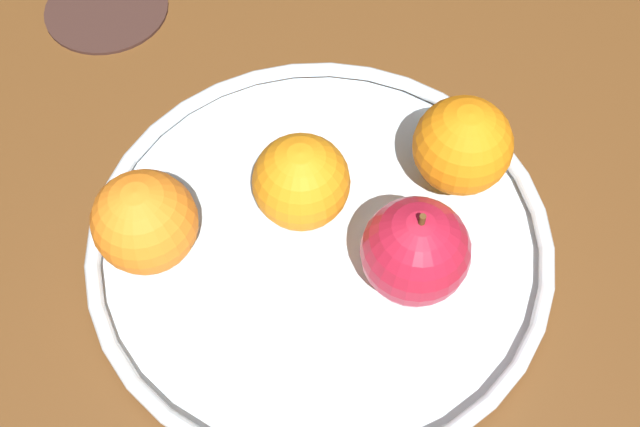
% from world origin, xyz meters
% --- Properties ---
extents(ground_plane, '(1.59, 1.59, 0.04)m').
position_xyz_m(ground_plane, '(0.00, 0.00, -0.02)').
color(ground_plane, brown).
extents(fruit_bowl, '(0.36, 0.36, 0.02)m').
position_xyz_m(fruit_bowl, '(0.00, 0.00, 0.01)').
color(fruit_bowl, silver).
rests_on(fruit_bowl, ground_plane).
extents(apple, '(0.08, 0.08, 0.08)m').
position_xyz_m(apple, '(-0.06, -0.04, 0.06)').
color(apple, '#B71B33').
rests_on(apple, fruit_bowl).
extents(orange_back_left, '(0.08, 0.08, 0.08)m').
position_xyz_m(orange_back_left, '(-0.01, -0.12, 0.06)').
color(orange_back_left, orange).
rests_on(orange_back_left, fruit_bowl).
extents(orange_back_right, '(0.07, 0.07, 0.07)m').
position_xyz_m(orange_back_right, '(0.03, 0.00, 0.05)').
color(orange_back_right, orange).
rests_on(orange_back_right, fruit_bowl).
extents(orange_front_left, '(0.08, 0.08, 0.08)m').
position_xyz_m(orange_front_left, '(0.05, 0.11, 0.06)').
color(orange_front_left, orange).
rests_on(orange_front_left, fruit_bowl).
extents(ambient_coaster, '(0.12, 0.12, 0.01)m').
position_xyz_m(ambient_coaster, '(0.32, 0.04, 0.00)').
color(ambient_coaster, '#3A231E').
rests_on(ambient_coaster, ground_plane).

